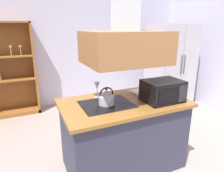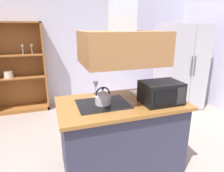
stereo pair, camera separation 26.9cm
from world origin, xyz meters
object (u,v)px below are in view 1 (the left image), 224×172
microwave (163,91)px  wine_glass_on_counter (97,86)px  refrigerator (170,66)px  kettle (107,97)px  dish_cabinet (7,75)px  cutting_board (143,91)px

microwave → wine_glass_on_counter: microwave is taller
wine_glass_on_counter → refrigerator: bearing=28.8°
kettle → microwave: microwave is taller
dish_cabinet → wine_glass_on_counter: size_ratio=9.08×
microwave → refrigerator: bearing=47.3°
refrigerator → microwave: size_ratio=4.02×
cutting_board → microwave: size_ratio=0.74×
microwave → dish_cabinet: bearing=125.1°
microwave → wine_glass_on_counter: (-0.68, 0.45, 0.02)m
refrigerator → kettle: (-2.20, -1.49, 0.07)m
dish_cabinet → cutting_board: bearing=-50.6°
kettle → cutting_board: bearing=18.4°
dish_cabinet → cutting_board: size_ratio=5.50×
refrigerator → dish_cabinet: (-3.36, 0.93, -0.10)m
refrigerator → cutting_board: size_ratio=5.43×
wine_glass_on_counter → dish_cabinet: bearing=118.0°
refrigerator → kettle: 2.65m
dish_cabinet → microwave: bearing=-54.9°
refrigerator → wine_glass_on_counter: size_ratio=8.97×
cutting_board → wine_glass_on_counter: 0.68m
dish_cabinet → microwave: dish_cabinet is taller
cutting_board → dish_cabinet: bearing=129.4°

